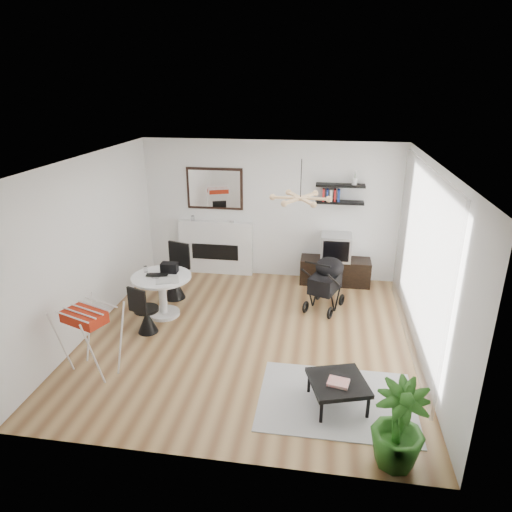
% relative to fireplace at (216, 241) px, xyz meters
% --- Properties ---
extents(floor, '(5.00, 5.00, 0.00)m').
position_rel_fireplace_xyz_m(floor, '(1.10, -2.42, -0.69)').
color(floor, brown).
rests_on(floor, ground).
extents(ceiling, '(5.00, 5.00, 0.00)m').
position_rel_fireplace_xyz_m(ceiling, '(1.10, -2.42, 2.01)').
color(ceiling, white).
rests_on(ceiling, wall_back).
extents(wall_back, '(5.00, 0.00, 5.00)m').
position_rel_fireplace_xyz_m(wall_back, '(1.10, 0.08, 0.66)').
color(wall_back, white).
rests_on(wall_back, floor).
extents(wall_left, '(0.00, 5.00, 5.00)m').
position_rel_fireplace_xyz_m(wall_left, '(-1.40, -2.42, 0.66)').
color(wall_left, white).
rests_on(wall_left, floor).
extents(wall_right, '(0.00, 5.00, 5.00)m').
position_rel_fireplace_xyz_m(wall_right, '(3.60, -2.42, 0.66)').
color(wall_right, white).
rests_on(wall_right, floor).
extents(sheer_curtain, '(0.04, 3.60, 2.60)m').
position_rel_fireplace_xyz_m(sheer_curtain, '(3.50, -2.22, 0.66)').
color(sheer_curtain, white).
rests_on(sheer_curtain, wall_right).
extents(fireplace, '(1.50, 0.17, 2.16)m').
position_rel_fireplace_xyz_m(fireplace, '(0.00, 0.00, 0.00)').
color(fireplace, white).
rests_on(fireplace, floor).
extents(shelf_lower, '(0.90, 0.25, 0.04)m').
position_rel_fireplace_xyz_m(shelf_lower, '(2.41, -0.05, 0.91)').
color(shelf_lower, black).
rests_on(shelf_lower, wall_back).
extents(shelf_upper, '(0.90, 0.25, 0.04)m').
position_rel_fireplace_xyz_m(shelf_upper, '(2.41, -0.05, 1.23)').
color(shelf_upper, black).
rests_on(shelf_upper, wall_back).
extents(pendant_lamp, '(0.90, 0.90, 0.10)m').
position_rel_fireplace_xyz_m(pendant_lamp, '(1.80, -2.12, 1.46)').
color(pendant_lamp, tan).
rests_on(pendant_lamp, ceiling).
extents(tv_console, '(1.34, 0.47, 0.50)m').
position_rel_fireplace_xyz_m(tv_console, '(2.41, -0.17, -0.43)').
color(tv_console, black).
rests_on(tv_console, floor).
extents(crt_tv, '(0.57, 0.50, 0.50)m').
position_rel_fireplace_xyz_m(crt_tv, '(2.40, -0.17, 0.06)').
color(crt_tv, silver).
rests_on(crt_tv, tv_console).
extents(dining_table, '(0.98, 0.98, 0.72)m').
position_rel_fireplace_xyz_m(dining_table, '(-0.45, -1.95, -0.21)').
color(dining_table, white).
rests_on(dining_table, floor).
extents(laptop, '(0.39, 0.28, 0.03)m').
position_rel_fireplace_xyz_m(laptop, '(-0.50, -2.01, 0.05)').
color(laptop, black).
rests_on(laptop, dining_table).
extents(black_bag, '(0.28, 0.17, 0.16)m').
position_rel_fireplace_xyz_m(black_bag, '(-0.36, -1.77, 0.11)').
color(black_bag, black).
rests_on(black_bag, dining_table).
extents(newspaper, '(0.45, 0.41, 0.01)m').
position_rel_fireplace_xyz_m(newspaper, '(-0.29, -2.10, 0.04)').
color(newspaper, beige).
rests_on(newspaper, dining_table).
extents(drinking_glass, '(0.06, 0.06, 0.10)m').
position_rel_fireplace_xyz_m(drinking_glass, '(-0.76, -1.82, 0.08)').
color(drinking_glass, white).
rests_on(drinking_glass, dining_table).
extents(chair_far, '(0.52, 0.53, 1.01)m').
position_rel_fireplace_xyz_m(chair_far, '(-0.47, -1.26, -0.37)').
color(chair_far, black).
rests_on(chair_far, floor).
extents(chair_near, '(0.43, 0.44, 0.81)m').
position_rel_fireplace_xyz_m(chair_near, '(-0.51, -2.54, -0.43)').
color(chair_near, black).
rests_on(chair_near, floor).
extents(drying_rack, '(0.82, 0.79, 0.97)m').
position_rel_fireplace_xyz_m(drying_rack, '(-0.82, -3.65, -0.17)').
color(drying_rack, white).
rests_on(drying_rack, floor).
extents(stroller, '(0.74, 0.90, 0.99)m').
position_rel_fireplace_xyz_m(stroller, '(2.24, -1.23, -0.26)').
color(stroller, black).
rests_on(stroller, floor).
extents(rug, '(1.91, 1.38, 0.01)m').
position_rel_fireplace_xyz_m(rug, '(2.43, -3.77, -0.68)').
color(rug, '#999999').
rests_on(rug, floor).
extents(coffee_table, '(0.82, 0.82, 0.34)m').
position_rel_fireplace_xyz_m(coffee_table, '(2.43, -3.84, -0.37)').
color(coffee_table, black).
rests_on(coffee_table, rug).
extents(magazines, '(0.28, 0.24, 0.04)m').
position_rel_fireplace_xyz_m(magazines, '(2.42, -3.90, -0.32)').
color(magazines, '#C73A31').
rests_on(magazines, coffee_table).
extents(potted_plant, '(0.58, 0.58, 0.96)m').
position_rel_fireplace_xyz_m(potted_plant, '(3.01, -4.67, -0.20)').
color(potted_plant, '#275F1B').
rests_on(potted_plant, floor).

